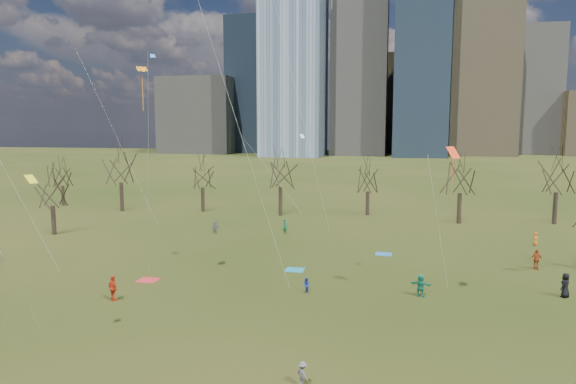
% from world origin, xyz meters
% --- Properties ---
extents(ground, '(500.00, 500.00, 0.00)m').
position_xyz_m(ground, '(0.00, 0.00, 0.00)').
color(ground, black).
rests_on(ground, ground).
extents(downtown_skyline, '(212.50, 78.00, 118.00)m').
position_xyz_m(downtown_skyline, '(-2.43, 210.64, 39.01)').
color(downtown_skyline, slate).
rests_on(downtown_skyline, ground).
extents(bare_tree_row, '(113.04, 29.80, 9.50)m').
position_xyz_m(bare_tree_row, '(-0.09, 37.22, 6.12)').
color(bare_tree_row, black).
rests_on(bare_tree_row, ground).
extents(blanket_teal, '(1.60, 1.50, 0.03)m').
position_xyz_m(blanket_teal, '(0.39, 13.03, 0.01)').
color(blanket_teal, teal).
rests_on(blanket_teal, ground).
extents(blanket_navy, '(1.60, 1.50, 0.03)m').
position_xyz_m(blanket_navy, '(7.86, 20.33, 0.01)').
color(blanket_navy, '#2463A9').
rests_on(blanket_navy, ground).
extents(blanket_crimson, '(1.60, 1.50, 0.03)m').
position_xyz_m(blanket_crimson, '(-10.73, 7.56, 0.01)').
color(blanket_crimson, red).
rests_on(blanket_crimson, ground).
extents(person_3, '(0.88, 0.87, 1.22)m').
position_xyz_m(person_3, '(4.68, -6.77, 0.61)').
color(person_3, '#5D5C61').
rests_on(person_3, ground).
extents(person_4, '(1.17, 0.97, 1.87)m').
position_xyz_m(person_4, '(-10.82, 2.45, 0.93)').
color(person_4, red).
rests_on(person_4, ground).
extents(person_5, '(1.65, 0.80, 1.70)m').
position_xyz_m(person_5, '(10.84, 7.98, 0.85)').
color(person_5, '#1B7C62').
rests_on(person_5, ground).
extents(person_6, '(1.04, 1.04, 1.82)m').
position_xyz_m(person_6, '(21.21, 10.00, 0.91)').
color(person_6, black).
rests_on(person_6, ground).
extents(person_8, '(0.73, 0.75, 1.21)m').
position_xyz_m(person_8, '(2.47, 6.93, 0.61)').
color(person_8, '#273DAC').
rests_on(person_8, ground).
extents(person_10, '(1.13, 0.65, 1.81)m').
position_xyz_m(person_10, '(21.07, 17.54, 0.91)').
color(person_10, '#A93D18').
rests_on(person_10, ground).
extents(person_11, '(1.33, 1.31, 1.52)m').
position_xyz_m(person_11, '(-11.70, 26.11, 0.76)').
color(person_11, slate).
rests_on(person_11, ground).
extents(person_12, '(0.75, 0.85, 1.45)m').
position_xyz_m(person_12, '(23.47, 27.49, 0.73)').
color(person_12, orange).
rests_on(person_12, ground).
extents(person_13, '(0.76, 0.73, 1.76)m').
position_xyz_m(person_13, '(-3.71, 27.88, 0.88)').
color(person_13, '#16653B').
rests_on(person_13, ground).
extents(kites_airborne, '(60.10, 48.03, 25.57)m').
position_xyz_m(kites_airborne, '(4.06, 11.00, 12.48)').
color(kites_airborne, orange).
rests_on(kites_airborne, ground).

